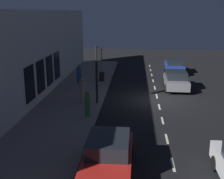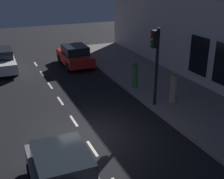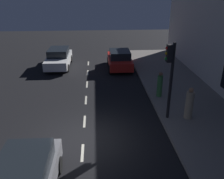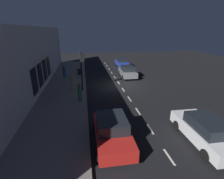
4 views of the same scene
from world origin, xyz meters
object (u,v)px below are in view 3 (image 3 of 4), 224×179
Objects in this scene: parked_car_3 at (59,58)px; traffic_light at (170,69)px; pedestrian_2 at (160,85)px; pedestrian_1 at (189,104)px; parked_car_2 at (120,59)px.

traffic_light is at bearing 125.71° from parked_car_3.
pedestrian_2 is at bearing 83.04° from traffic_light.
traffic_light reaches higher than pedestrian_1.
parked_car_3 is (-5.25, 0.85, 0.00)m from parked_car_2.
pedestrian_1 is (7.95, -9.86, 0.15)m from parked_car_3.
traffic_light reaches higher than parked_car_2.
parked_car_2 is 6.48m from pedestrian_2.
parked_car_2 is 2.37× the size of pedestrian_1.
pedestrian_1 is at bearing -6.38° from traffic_light.
pedestrian_1 is (1.15, -0.13, -1.88)m from traffic_light.
traffic_light is 2.50× the size of pedestrian_2.
traffic_light is 2.32× the size of pedestrian_1.
parked_car_3 is at bearing -69.64° from pedestrian_1.
parked_car_2 is 0.91× the size of parked_car_3.
parked_car_2 is at bearing 99.90° from traffic_light.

